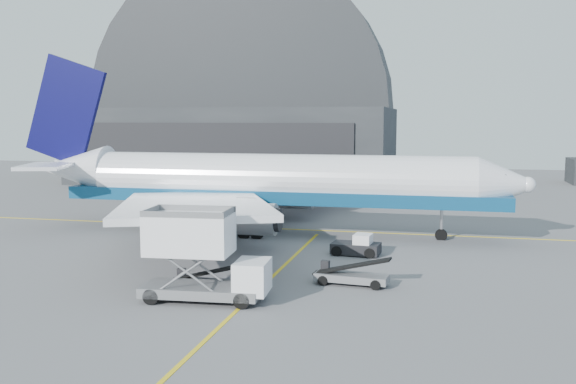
% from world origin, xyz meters
% --- Properties ---
extents(ground, '(200.00, 200.00, 0.00)m').
position_xyz_m(ground, '(0.00, 0.00, 0.00)').
color(ground, '#565659').
rests_on(ground, ground).
extents(taxi_lines, '(80.00, 42.12, 0.02)m').
position_xyz_m(taxi_lines, '(0.00, 12.67, 0.01)').
color(taxi_lines, gold).
rests_on(taxi_lines, ground).
extents(hangar, '(50.00, 28.30, 28.00)m').
position_xyz_m(hangar, '(-22.00, 64.95, 9.54)').
color(hangar, black).
rests_on(hangar, ground).
extents(airliner, '(47.58, 46.13, 16.70)m').
position_xyz_m(airliner, '(-5.33, 17.77, 4.67)').
color(airliner, white).
rests_on(airliner, ground).
extents(catering_truck, '(7.45, 3.25, 5.00)m').
position_xyz_m(catering_truck, '(-2.58, -4.34, 2.53)').
color(catering_truck, slate).
rests_on(catering_truck, ground).
extents(pushback_tug, '(3.81, 2.45, 1.68)m').
position_xyz_m(pushback_tug, '(4.60, 10.12, 0.63)').
color(pushback_tug, black).
rests_on(pushback_tug, ground).
extents(belt_loader_a, '(4.44, 1.65, 1.69)m').
position_xyz_m(belt_loader_a, '(-3.19, -2.26, 0.52)').
color(belt_loader_a, slate).
rests_on(belt_loader_a, ground).
extents(belt_loader_b, '(4.96, 2.10, 1.86)m').
position_xyz_m(belt_loader_b, '(5.31, 1.16, 0.57)').
color(belt_loader_b, slate).
rests_on(belt_loader_b, ground).
extents(traffic_cone, '(0.41, 0.41, 0.60)m').
position_xyz_m(traffic_cone, '(-5.69, 6.12, 0.28)').
color(traffic_cone, '#FF2F08').
rests_on(traffic_cone, ground).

